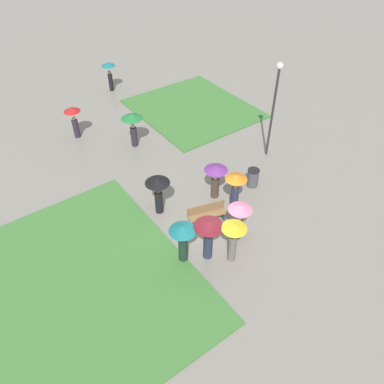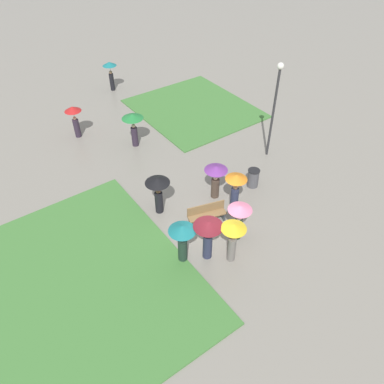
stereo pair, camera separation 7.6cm
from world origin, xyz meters
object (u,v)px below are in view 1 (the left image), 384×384
(crowd_person_orange, at_px, (236,187))
(lone_walker_mid_plaza, at_px, (109,70))
(crowd_person_yellow, at_px, (234,235))
(crowd_person_purple, at_px, (216,176))
(park_bench, at_px, (207,213))
(lone_walker_far_path, at_px, (73,116))
(crowd_person_maroon, at_px, (209,232))
(crowd_person_pink, at_px, (240,215))
(crowd_person_black, at_px, (158,188))
(trash_bin, at_px, (253,178))
(lamp_post, at_px, (275,100))
(crowd_person_teal, at_px, (183,236))
(lone_walker_near_lawn, at_px, (132,122))

(crowd_person_orange, xyz_separation_m, lone_walker_mid_plaza, (1.09, 14.15, 0.12))
(crowd_person_yellow, bearing_deg, crowd_person_purple, 15.95)
(park_bench, height_order, lone_walker_far_path, lone_walker_far_path)
(crowd_person_purple, bearing_deg, crowd_person_maroon, -48.28)
(crowd_person_pink, relative_size, crowd_person_yellow, 0.91)
(crowd_person_maroon, bearing_deg, lone_walker_mid_plaza, -118.71)
(crowd_person_pink, height_order, lone_walker_far_path, lone_walker_far_path)
(crowd_person_black, bearing_deg, crowd_person_maroon, -46.97)
(trash_bin, bearing_deg, crowd_person_purple, 166.94)
(lamp_post, xyz_separation_m, crowd_person_maroon, (-6.91, -3.70, -1.78))
(crowd_person_teal, bearing_deg, crowd_person_yellow, -111.57)
(park_bench, bearing_deg, crowd_person_maroon, -110.30)
(crowd_person_maroon, xyz_separation_m, crowd_person_black, (-0.16, 3.30, -0.03))
(crowd_person_yellow, bearing_deg, crowd_person_black, 56.60)
(crowd_person_purple, relative_size, lone_walker_mid_plaza, 0.88)
(lone_walker_near_lawn, bearing_deg, crowd_person_orange, -102.32)
(lamp_post, xyz_separation_m, crowd_person_black, (-7.07, -0.40, -1.81))
(crowd_person_purple, height_order, crowd_person_teal, crowd_person_teal)
(lone_walker_far_path, bearing_deg, crowd_person_purple, -16.48)
(lone_walker_near_lawn, bearing_deg, crowd_person_maroon, -120.95)
(trash_bin, height_order, crowd_person_black, crowd_person_black)
(lamp_post, relative_size, crowd_person_yellow, 2.58)
(park_bench, bearing_deg, lone_walker_near_lawn, 102.85)
(lone_walker_far_path, bearing_deg, crowd_person_teal, -37.53)
(crowd_person_maroon, xyz_separation_m, crowd_person_purple, (2.49, 2.65, -0.20))
(lamp_post, height_order, lone_walker_far_path, lamp_post)
(lamp_post, relative_size, crowd_person_orange, 2.56)
(crowd_person_teal, distance_m, lone_walker_far_path, 10.92)
(crowd_person_black, height_order, lone_walker_mid_plaza, lone_walker_mid_plaza)
(lone_walker_near_lawn, bearing_deg, trash_bin, -86.42)
(trash_bin, xyz_separation_m, crowd_person_black, (-4.61, 1.10, 0.90))
(park_bench, relative_size, crowd_person_purple, 0.99)
(crowd_person_orange, height_order, crowd_person_pink, crowd_person_orange)
(crowd_person_purple, distance_m, crowd_person_black, 2.73)
(lamp_post, height_order, crowd_person_teal, lamp_post)
(crowd_person_orange, distance_m, crowd_person_black, 3.34)
(crowd_person_black, xyz_separation_m, lone_walker_near_lawn, (1.75, 5.31, 0.08))
(park_bench, bearing_deg, trash_bin, 27.17)
(crowd_person_maroon, relative_size, lone_walker_near_lawn, 0.99)
(crowd_person_maroon, height_order, lone_walker_mid_plaza, lone_walker_mid_plaza)
(crowd_person_teal, bearing_deg, park_bench, -47.35)
(crowd_person_orange, xyz_separation_m, crowd_person_maroon, (-2.62, -1.45, 0.09))
(lone_walker_mid_plaza, bearing_deg, crowd_person_orange, 179.62)
(crowd_person_yellow, height_order, crowd_person_teal, crowd_person_yellow)
(lone_walker_near_lawn, bearing_deg, crowd_person_yellow, -116.17)
(trash_bin, bearing_deg, crowd_person_black, 166.57)
(park_bench, xyz_separation_m, crowd_person_orange, (1.45, -0.11, 0.85))
(trash_bin, bearing_deg, lamp_post, 31.50)
(crowd_person_teal, bearing_deg, lone_walker_mid_plaza, -3.31)
(crowd_person_teal, bearing_deg, lone_walker_near_lawn, -3.26)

